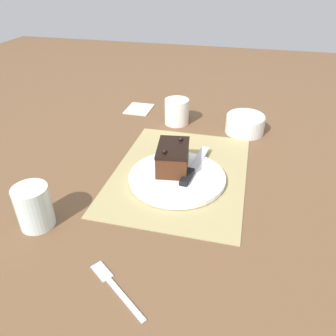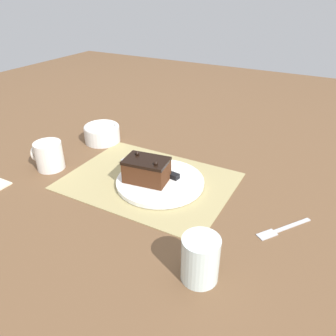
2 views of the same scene
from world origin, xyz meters
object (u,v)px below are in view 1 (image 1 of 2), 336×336
(drinking_glass, at_px, (34,207))
(small_bowl, at_px, (245,123))
(coffee_mug, at_px, (177,111))
(serving_knife, at_px, (191,170))
(cake_plate, at_px, (178,177))
(dessert_fork, at_px, (113,285))
(chocolate_cake, at_px, (173,157))

(drinking_glass, xyz_separation_m, small_bowl, (0.55, -0.40, -0.01))
(coffee_mug, bearing_deg, serving_knife, -160.93)
(cake_plate, distance_m, dessert_fork, 0.34)
(serving_knife, relative_size, dessert_fork, 1.58)
(cake_plate, bearing_deg, small_bowl, -24.68)
(chocolate_cake, relative_size, drinking_glass, 1.35)
(serving_knife, bearing_deg, coffee_mug, 116.29)
(chocolate_cake, xyz_separation_m, serving_knife, (-0.01, -0.05, -0.03))
(cake_plate, height_order, small_bowl, small_bowl)
(drinking_glass, bearing_deg, chocolate_cake, -41.58)
(cake_plate, height_order, serving_knife, serving_knife)
(cake_plate, xyz_separation_m, chocolate_cake, (0.03, 0.02, 0.04))
(chocolate_cake, bearing_deg, serving_knife, -99.06)
(cake_plate, relative_size, coffee_mug, 2.70)
(drinking_glass, xyz_separation_m, dessert_fork, (-0.11, -0.21, -0.04))
(chocolate_cake, height_order, dessert_fork, chocolate_cake)
(cake_plate, bearing_deg, chocolate_cake, 34.79)
(small_bowl, bearing_deg, serving_knife, 158.26)
(small_bowl, bearing_deg, drinking_glass, 143.95)
(serving_knife, relative_size, small_bowl, 1.68)
(small_bowl, height_order, coffee_mug, coffee_mug)
(coffee_mug, distance_m, dessert_fork, 0.68)
(drinking_glass, distance_m, dessert_fork, 0.24)
(cake_plate, xyz_separation_m, drinking_glass, (-0.23, 0.25, 0.04))
(small_bowl, xyz_separation_m, dessert_fork, (-0.66, 0.19, -0.03))
(cake_plate, relative_size, serving_knife, 1.18)
(cake_plate, bearing_deg, drinking_glass, 132.15)
(small_bowl, bearing_deg, dessert_fork, 164.08)
(cake_plate, bearing_deg, serving_knife, -50.94)
(drinking_glass, relative_size, dessert_fork, 0.72)
(drinking_glass, distance_m, small_bowl, 0.68)
(cake_plate, xyz_separation_m, dessert_fork, (-0.34, 0.04, -0.01))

